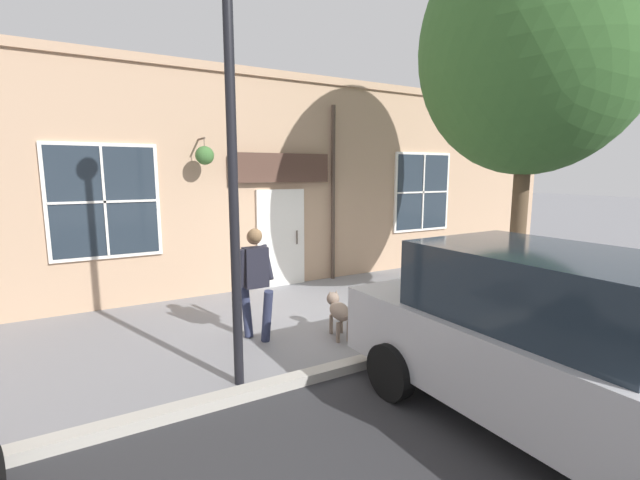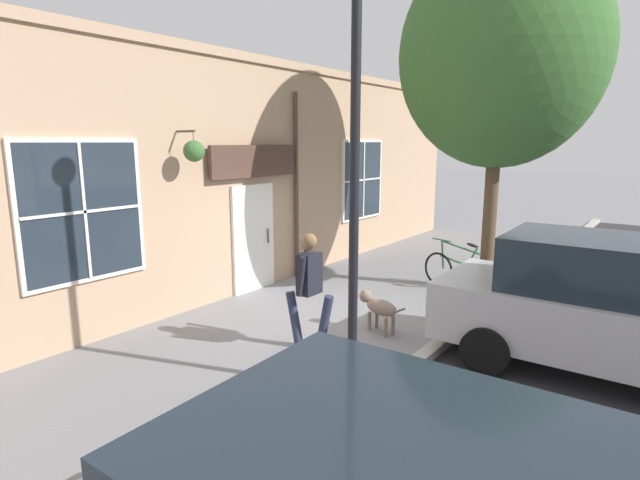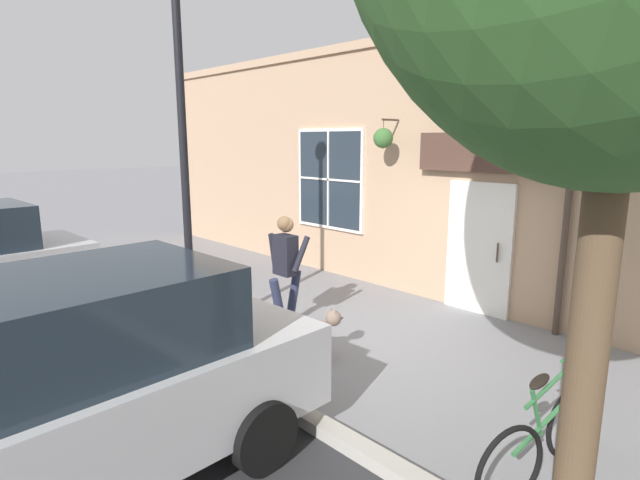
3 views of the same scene
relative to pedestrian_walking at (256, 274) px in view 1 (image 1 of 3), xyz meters
name	(u,v)px [view 1 (image 1 of 3)]	position (x,y,z in m)	size (l,w,h in m)	color
ground_plane	(318,316)	(-0.47, 1.30, -1.00)	(90.00, 90.00, 0.00)	gray
storefront_facade	(265,181)	(-2.81, 1.33, 1.27)	(0.95, 18.00, 4.52)	tan
pedestrian_walking	(256,274)	(0.00, 0.00, 0.00)	(0.71, 0.55, 1.67)	#282D47
dog_on_leash	(338,310)	(0.49, 1.12, -0.59)	(0.97, 0.41, 0.63)	#7F6B5B
street_tree_by_curb	(530,51)	(1.04, 4.43, 3.41)	(3.79, 3.41, 6.59)	brown
leaning_bicycle	(483,289)	(0.69, 4.08, -0.62)	(1.73, 0.31, 1.00)	black
parked_car_mid_block	(556,345)	(3.55, 1.57, -0.12)	(4.35, 2.03, 1.75)	#B7B7BC
street_lamp	(230,79)	(1.17, -0.68, 2.43)	(0.32, 0.32, 5.31)	black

